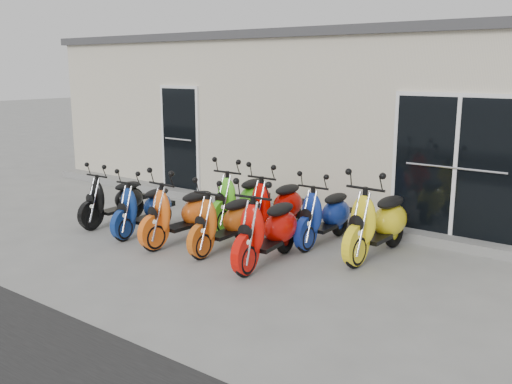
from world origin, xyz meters
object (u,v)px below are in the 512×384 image
scooter_back_red (275,197)px  scooter_back_blue (325,206)px  scooter_front_red (267,220)px  scooter_back_green (241,191)px  scooter_front_black (114,192)px  scooter_front_blue (144,200)px  scooter_front_orange_b (224,213)px  scooter_back_yellow (378,212)px  scooter_front_orange_a (181,204)px

scooter_back_red → scooter_back_blue: size_ratio=1.05×
scooter_front_red → scooter_back_green: size_ratio=1.02×
scooter_front_black → scooter_back_green: size_ratio=0.90×
scooter_front_black → scooter_back_blue: bearing=16.6°
scooter_back_green → scooter_back_red: bearing=-2.7°
scooter_front_black → scooter_front_blue: bearing=-8.0°
scooter_front_orange_b → scooter_back_yellow: scooter_back_yellow is taller
scooter_back_green → scooter_back_red: (0.71, 0.01, -0.01)m
scooter_front_orange_a → scooter_back_green: bearing=84.1°
scooter_front_orange_a → scooter_front_orange_b: scooter_front_orange_a is taller
scooter_front_black → scooter_back_red: scooter_back_red is taller
scooter_front_orange_a → scooter_front_red: 1.64m
scooter_front_red → scooter_back_green: bearing=132.6°
scooter_front_red → scooter_back_blue: 1.31m
scooter_front_blue → scooter_back_blue: bearing=18.8°
scooter_front_red → scooter_front_blue: bearing=173.2°
scooter_back_blue → scooter_back_yellow: 0.94m
scooter_back_green → scooter_back_yellow: bearing=-4.8°
scooter_front_orange_b → scooter_back_green: (-0.60, 1.15, 0.05)m
scooter_front_orange_a → scooter_front_blue: bearing=-178.5°
scooter_front_orange_a → scooter_front_red: scooter_front_red is taller
scooter_front_blue → scooter_back_green: 1.62m
scooter_back_blue → scooter_front_orange_a: bearing=-144.4°
scooter_front_black → scooter_front_red: scooter_front_red is taller
scooter_front_red → scooter_back_red: bearing=114.3°
scooter_front_black → scooter_front_blue: size_ratio=1.01×
scooter_front_black → scooter_front_red: (3.35, -0.07, 0.07)m
scooter_front_orange_b → scooter_back_green: 1.30m
scooter_front_orange_b → scooter_front_red: 0.88m
scooter_back_yellow → scooter_front_orange_b: bearing=-148.9°
scooter_front_black → scooter_front_orange_a: bearing=-5.6°
scooter_front_black → scooter_front_orange_a: (1.70, -0.08, 0.05)m
scooter_front_orange_b → scooter_back_green: size_ratio=0.92×
scooter_front_blue → scooter_front_orange_b: (1.62, 0.11, 0.02)m
scooter_front_orange_a → scooter_back_blue: bearing=38.1°
scooter_back_blue → scooter_back_yellow: bearing=-7.1°
scooter_back_blue → scooter_back_yellow: size_ratio=0.89×
scooter_front_orange_b → scooter_back_yellow: size_ratio=0.86×
scooter_back_green → scooter_back_red: 0.71m
scooter_front_red → scooter_back_blue: (0.14, 1.30, -0.05)m
scooter_front_blue → scooter_back_green: (1.02, 1.26, 0.07)m
scooter_front_blue → scooter_back_green: bearing=43.5°
scooter_front_orange_a → scooter_back_blue: size_ratio=1.04×
scooter_back_green → scooter_front_red: bearing=-44.0°
scooter_front_blue → scooter_front_black: bearing=167.2°
scooter_front_blue → scooter_back_red: size_ratio=0.91×
scooter_front_red → scooter_back_yellow: bearing=41.3°
scooter_front_orange_b → scooter_back_red: scooter_back_red is taller
scooter_front_orange_a → scooter_back_green: 1.28m
scooter_back_red → scooter_back_yellow: (1.84, -0.07, 0.05)m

